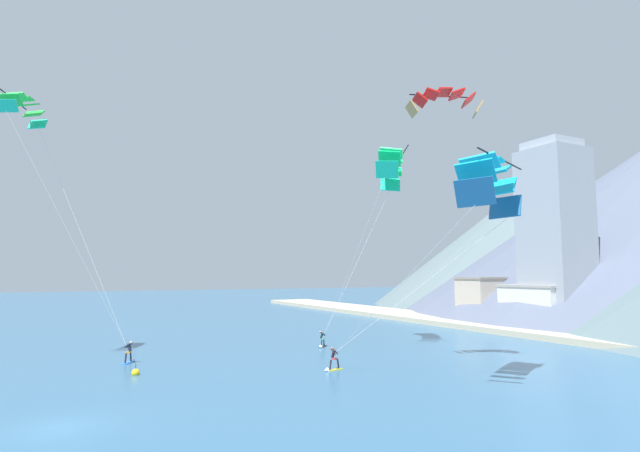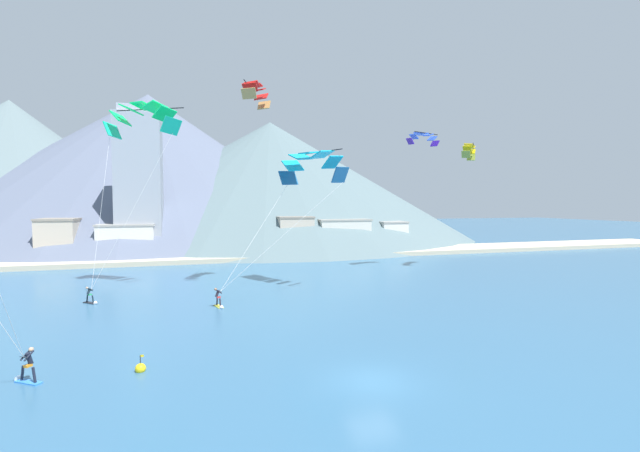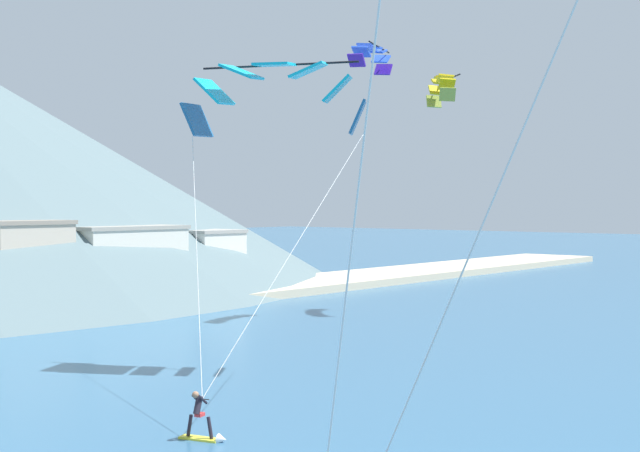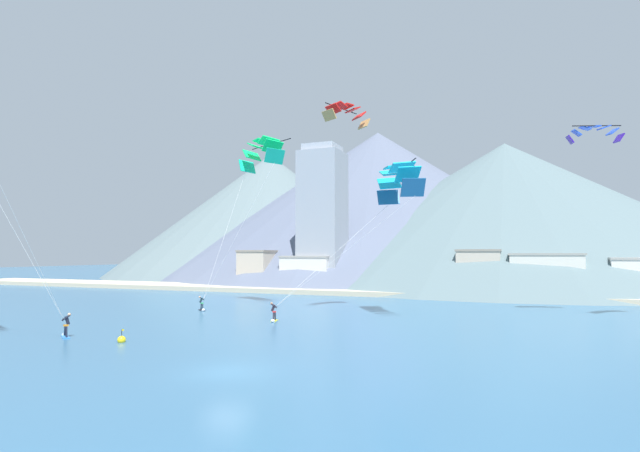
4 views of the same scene
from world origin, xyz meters
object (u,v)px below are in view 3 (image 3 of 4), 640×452
object	(u,v)px
parafoil_kite_near_trail	(275,90)
parafoil_kite_distant_mid_solo	(442,87)
parafoil_kite_distant_high_outer	(372,55)
kitesurfer_near_trail	(204,425)

from	to	relation	value
parafoil_kite_near_trail	parafoil_kite_distant_mid_solo	world-z (taller)	parafoil_kite_distant_mid_solo
parafoil_kite_distant_high_outer	parafoil_kite_distant_mid_solo	world-z (taller)	parafoil_kite_distant_high_outer
parafoil_kite_near_trail	kitesurfer_near_trail	bearing A→B (deg)	-148.73
kitesurfer_near_trail	parafoil_kite_distant_mid_solo	world-z (taller)	parafoil_kite_distant_mid_solo
kitesurfer_near_trail	parafoil_kite_distant_mid_solo	xyz separation A→B (m)	(33.49, 11.93, 15.59)
parafoil_kite_distant_high_outer	kitesurfer_near_trail	bearing A→B (deg)	-153.65
parafoil_kite_near_trail	parafoil_kite_distant_high_outer	distance (m)	19.63
parafoil_kite_near_trail	parafoil_kite_distant_mid_solo	xyz separation A→B (m)	(23.48, 5.85, 2.98)
kitesurfer_near_trail	parafoil_kite_distant_mid_solo	distance (m)	38.82
parafoil_kite_distant_high_outer	parafoil_kite_distant_mid_solo	bearing A→B (deg)	-15.93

